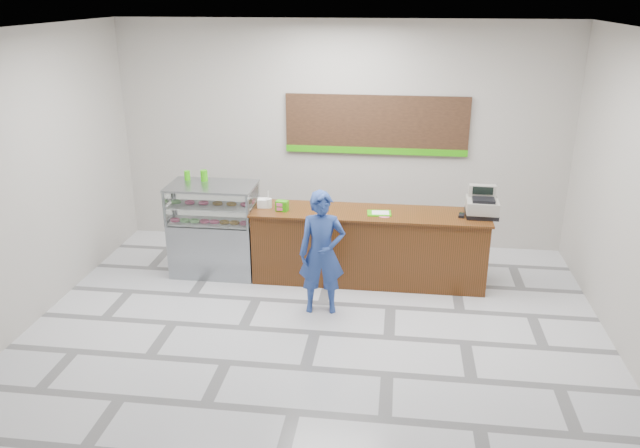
# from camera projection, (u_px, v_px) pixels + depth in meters

# --- Properties ---
(floor) EXTENTS (7.00, 7.00, 0.00)m
(floor) POSITION_uv_depth(u_px,v_px,m) (315.00, 333.00, 7.53)
(floor) COLOR silver
(floor) RESTS_ON ground
(back_wall) EXTENTS (7.00, 0.00, 7.00)m
(back_wall) POSITION_uv_depth(u_px,v_px,m) (341.00, 136.00, 9.70)
(back_wall) COLOR #B4AEA5
(back_wall) RESTS_ON floor
(ceiling) EXTENTS (7.00, 7.00, 0.00)m
(ceiling) POSITION_uv_depth(u_px,v_px,m) (314.00, 30.00, 6.30)
(ceiling) COLOR silver
(ceiling) RESTS_ON back_wall
(sales_counter) EXTENTS (3.26, 0.76, 1.03)m
(sales_counter) POSITION_uv_depth(u_px,v_px,m) (369.00, 246.00, 8.72)
(sales_counter) COLOR #582911
(sales_counter) RESTS_ON floor
(display_case) EXTENTS (1.22, 0.72, 1.33)m
(display_case) POSITION_uv_depth(u_px,v_px,m) (214.00, 229.00, 8.93)
(display_case) COLOR gray
(display_case) RESTS_ON floor
(menu_board) EXTENTS (2.80, 0.06, 0.90)m
(menu_board) POSITION_uv_depth(u_px,v_px,m) (376.00, 126.00, 9.53)
(menu_board) COLOR black
(menu_board) RESTS_ON back_wall
(cash_register) EXTENTS (0.43, 0.45, 0.40)m
(cash_register) POSITION_uv_depth(u_px,v_px,m) (482.00, 205.00, 8.36)
(cash_register) COLOR black
(cash_register) RESTS_ON sales_counter
(card_terminal) EXTENTS (0.10, 0.16, 0.04)m
(card_terminal) POSITION_uv_depth(u_px,v_px,m) (462.00, 215.00, 8.36)
(card_terminal) COLOR black
(card_terminal) RESTS_ON sales_counter
(serving_tray) EXTENTS (0.34, 0.25, 0.02)m
(serving_tray) POSITION_uv_depth(u_px,v_px,m) (379.00, 213.00, 8.47)
(serving_tray) COLOR #35C807
(serving_tray) RESTS_ON sales_counter
(napkin_box) EXTENTS (0.15, 0.15, 0.12)m
(napkin_box) POSITION_uv_depth(u_px,v_px,m) (263.00, 203.00, 8.72)
(napkin_box) COLOR white
(napkin_box) RESTS_ON sales_counter
(straw_cup) EXTENTS (0.09, 0.09, 0.13)m
(straw_cup) POSITION_uv_depth(u_px,v_px,m) (269.00, 203.00, 8.69)
(straw_cup) COLOR silver
(straw_cup) RESTS_ON sales_counter
(promo_box) EXTENTS (0.18, 0.14, 0.14)m
(promo_box) POSITION_uv_depth(u_px,v_px,m) (282.00, 206.00, 8.56)
(promo_box) COLOR #31A70A
(promo_box) RESTS_ON sales_counter
(donut_decal) EXTENTS (0.16, 0.16, 0.00)m
(donut_decal) POSITION_uv_depth(u_px,v_px,m) (384.00, 216.00, 8.39)
(donut_decal) COLOR #F2588B
(donut_decal) RESTS_ON sales_counter
(green_cup_left) EXTENTS (0.08, 0.08, 0.13)m
(green_cup_left) POSITION_uv_depth(u_px,v_px,m) (187.00, 175.00, 8.91)
(green_cup_left) COLOR #31A70A
(green_cup_left) RESTS_ON display_case
(green_cup_right) EXTENTS (0.10, 0.10, 0.16)m
(green_cup_right) POSITION_uv_depth(u_px,v_px,m) (204.00, 176.00, 8.86)
(green_cup_right) COLOR #31A70A
(green_cup_right) RESTS_ON display_case
(customer) EXTENTS (0.62, 0.45, 1.60)m
(customer) POSITION_uv_depth(u_px,v_px,m) (322.00, 253.00, 7.80)
(customer) COLOR navy
(customer) RESTS_ON floor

